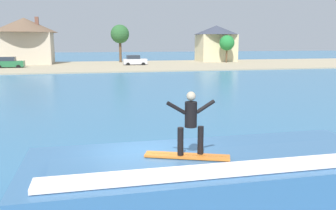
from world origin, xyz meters
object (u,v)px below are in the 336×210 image
at_px(wave_crest, 211,174).
at_px(surfboard, 187,156).
at_px(car_far_shore, 134,60).
at_px(house_with_chimney, 25,38).
at_px(house_gabled_white, 216,41).
at_px(car_near_shore, 9,63).
at_px(tree_short_bushy, 120,34).
at_px(tree_tall_bare, 227,43).
at_px(surfer, 191,120).

bearing_deg(wave_crest, surfboard, -161.90).
distance_m(car_far_shore, house_with_chimney, 20.31).
distance_m(wave_crest, car_far_shore, 52.07).
distance_m(wave_crest, house_gabled_white, 63.65).
height_order(house_with_chimney, house_gabled_white, house_with_chimney).
relative_size(wave_crest, car_near_shore, 2.42).
xyz_separation_m(wave_crest, car_near_shore, (-15.31, 49.82, 0.37)).
relative_size(house_gabled_white, tree_short_bushy, 1.22).
xyz_separation_m(wave_crest, surfboard, (-0.79, -0.26, 0.68)).
bearing_deg(wave_crest, tree_short_bushy, 87.32).
bearing_deg(tree_tall_bare, wave_crest, -112.46).
xyz_separation_m(surfer, house_with_chimney, (-13.51, 59.04, 2.64)).
bearing_deg(wave_crest, car_near_shore, 107.09).
bearing_deg(house_gabled_white, surfboard, -111.04).
xyz_separation_m(car_near_shore, tree_short_bushy, (18.13, 10.27, 4.57)).
distance_m(wave_crest, tree_tall_bare, 59.19).
bearing_deg(surfer, house_gabled_white, 69.03).
height_order(surfboard, car_far_shore, car_far_shore).
distance_m(surfboard, surfer, 0.98).
relative_size(surfboard, car_far_shore, 0.56).
relative_size(surfer, tree_short_bushy, 0.23).
height_order(surfer, house_gabled_white, house_gabled_white).
bearing_deg(surfboard, car_near_shore, 106.18).
height_order(car_far_shore, tree_short_bushy, tree_short_bushy).
height_order(house_gabled_white, tree_short_bushy, tree_short_bushy).
bearing_deg(tree_tall_bare, surfer, -112.99).
xyz_separation_m(wave_crest, car_far_shore, (4.49, 51.87, 0.37)).
distance_m(tree_tall_bare, tree_short_bushy, 20.57).
distance_m(surfboard, house_with_chimney, 60.66).
xyz_separation_m(house_gabled_white, tree_short_bushy, (-19.40, 0.55, 1.33)).
bearing_deg(surfer, house_with_chimney, 102.89).
relative_size(house_with_chimney, house_gabled_white, 1.27).
xyz_separation_m(wave_crest, house_gabled_white, (22.22, 59.54, 3.61)).
relative_size(surfer, house_gabled_white, 0.19).
bearing_deg(surfboard, tree_tall_bare, 66.93).
relative_size(house_gabled_white, tree_tall_bare, 1.69).
bearing_deg(tree_short_bushy, house_gabled_white, -1.61).
relative_size(surfboard, house_gabled_white, 0.25).
distance_m(wave_crest, house_with_chimney, 60.63).
distance_m(car_near_shore, tree_tall_bare, 38.31).
bearing_deg(house_with_chimney, surfboard, -77.20).
bearing_deg(house_gabled_white, surfer, -110.97).
bearing_deg(tree_tall_bare, car_far_shore, -171.36).
xyz_separation_m(house_with_chimney, house_gabled_white, (36.42, 0.74, -0.68)).
height_order(surfboard, surfer, surfer).
xyz_separation_m(surfer, tree_tall_bare, (23.27, 54.87, 1.65)).
height_order(house_gabled_white, tree_tall_bare, house_gabled_white).
relative_size(car_far_shore, tree_tall_bare, 0.75).
distance_m(surfer, car_near_shore, 52.17).
bearing_deg(car_far_shore, tree_short_bushy, 101.53).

